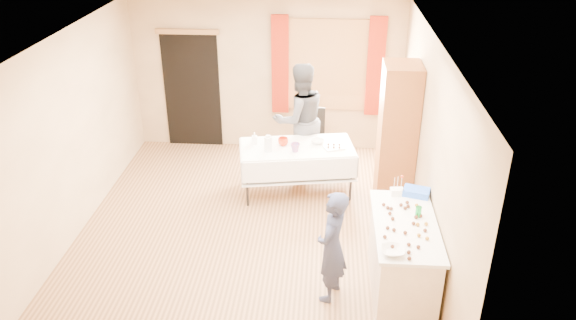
# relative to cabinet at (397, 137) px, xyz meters

# --- Properties ---
(floor) EXTENTS (4.50, 5.50, 0.02)m
(floor) POSITION_rel_cabinet_xyz_m (-1.99, -0.95, -1.05)
(floor) COLOR #9E7047
(floor) RESTS_ON ground
(ceiling) EXTENTS (4.50, 5.50, 0.02)m
(ceiling) POSITION_rel_cabinet_xyz_m (-1.99, -0.95, 1.57)
(ceiling) COLOR white
(ceiling) RESTS_ON floor
(wall_back) EXTENTS (4.50, 0.02, 2.60)m
(wall_back) POSITION_rel_cabinet_xyz_m (-1.99, 1.81, 0.26)
(wall_back) COLOR tan
(wall_back) RESTS_ON floor
(wall_front) EXTENTS (4.50, 0.02, 2.60)m
(wall_front) POSITION_rel_cabinet_xyz_m (-1.99, -3.71, 0.26)
(wall_front) COLOR tan
(wall_front) RESTS_ON floor
(wall_left) EXTENTS (0.02, 5.50, 2.60)m
(wall_left) POSITION_rel_cabinet_xyz_m (-4.25, -0.95, 0.26)
(wall_left) COLOR tan
(wall_left) RESTS_ON floor
(wall_right) EXTENTS (0.02, 5.50, 2.60)m
(wall_right) POSITION_rel_cabinet_xyz_m (0.27, -0.95, 0.26)
(wall_right) COLOR tan
(wall_right) RESTS_ON floor
(window_frame) EXTENTS (1.32, 0.06, 1.52)m
(window_frame) POSITION_rel_cabinet_xyz_m (-0.99, 1.77, 0.46)
(window_frame) COLOR olive
(window_frame) RESTS_ON wall_back
(window_pane) EXTENTS (1.20, 0.02, 1.40)m
(window_pane) POSITION_rel_cabinet_xyz_m (-0.99, 1.75, 0.46)
(window_pane) COLOR white
(window_pane) RESTS_ON wall_back
(curtain_left) EXTENTS (0.28, 0.06, 1.65)m
(curtain_left) POSITION_rel_cabinet_xyz_m (-1.77, 1.72, 0.46)
(curtain_left) COLOR maroon
(curtain_left) RESTS_ON wall_back
(curtain_right) EXTENTS (0.28, 0.06, 1.65)m
(curtain_right) POSITION_rel_cabinet_xyz_m (-0.21, 1.72, 0.46)
(curtain_right) COLOR maroon
(curtain_right) RESTS_ON wall_back
(doorway) EXTENTS (0.95, 0.04, 2.00)m
(doorway) POSITION_rel_cabinet_xyz_m (-3.29, 1.78, -0.04)
(doorway) COLOR black
(doorway) RESTS_ON floor
(door_lintel) EXTENTS (1.05, 0.06, 0.08)m
(door_lintel) POSITION_rel_cabinet_xyz_m (-3.29, 1.75, 0.98)
(door_lintel) COLOR olive
(door_lintel) RESTS_ON wall_back
(cabinet) EXTENTS (0.50, 0.60, 2.08)m
(cabinet) POSITION_rel_cabinet_xyz_m (0.00, 0.00, 0.00)
(cabinet) COLOR brown
(cabinet) RESTS_ON floor
(counter) EXTENTS (0.68, 1.44, 0.91)m
(counter) POSITION_rel_cabinet_xyz_m (-0.10, -2.02, -0.59)
(counter) COLOR beige
(counter) RESTS_ON floor
(party_table) EXTENTS (1.78, 1.12, 0.75)m
(party_table) POSITION_rel_cabinet_xyz_m (-1.40, 0.20, -0.59)
(party_table) COLOR black
(party_table) RESTS_ON floor
(chair) EXTENTS (0.39, 0.39, 0.93)m
(chair) POSITION_rel_cabinet_xyz_m (-1.20, 1.17, -0.76)
(chair) COLOR black
(chair) RESTS_ON floor
(girl) EXTENTS (0.68, 0.62, 1.33)m
(girl) POSITION_rel_cabinet_xyz_m (-0.89, -2.15, -0.37)
(girl) COLOR #222746
(girl) RESTS_ON floor
(woman) EXTENTS (1.41, 1.37, 1.80)m
(woman) POSITION_rel_cabinet_xyz_m (-1.40, 0.86, -0.14)
(woman) COLOR black
(woman) RESTS_ON floor
(soda_can) EXTENTS (0.08, 0.08, 0.12)m
(soda_can) POSITION_rel_cabinet_xyz_m (0.05, -1.86, -0.07)
(soda_can) COLOR #12832E
(soda_can) RESTS_ON counter
(mixing_bowl) EXTENTS (0.26, 0.26, 0.06)m
(mixing_bowl) POSITION_rel_cabinet_xyz_m (-0.30, -2.56, -0.10)
(mixing_bowl) COLOR white
(mixing_bowl) RESTS_ON counter
(foam_block) EXTENTS (0.16, 0.12, 0.08)m
(foam_block) POSITION_rel_cabinet_xyz_m (-0.14, -1.39, -0.09)
(foam_block) COLOR white
(foam_block) RESTS_ON counter
(blue_basket) EXTENTS (0.34, 0.28, 0.08)m
(blue_basket) POSITION_rel_cabinet_xyz_m (0.09, -1.38, -0.09)
(blue_basket) COLOR blue
(blue_basket) RESTS_ON counter
(pitcher) EXTENTS (0.13, 0.13, 0.22)m
(pitcher) POSITION_rel_cabinet_xyz_m (-1.80, 0.01, -0.18)
(pitcher) COLOR silver
(pitcher) RESTS_ON party_table
(cup_red) EXTENTS (0.22, 0.22, 0.12)m
(cup_red) POSITION_rel_cabinet_xyz_m (-1.61, 0.22, -0.23)
(cup_red) COLOR #B7280B
(cup_red) RESTS_ON party_table
(cup_rainbow) EXTENTS (0.24, 0.24, 0.12)m
(cup_rainbow) POSITION_rel_cabinet_xyz_m (-1.42, 0.03, -0.23)
(cup_rainbow) COLOR red
(cup_rainbow) RESTS_ON party_table
(small_bowl) EXTENTS (0.28, 0.28, 0.06)m
(small_bowl) POSITION_rel_cabinet_xyz_m (-1.10, 0.33, -0.26)
(small_bowl) COLOR white
(small_bowl) RESTS_ON party_table
(pastry_tray) EXTENTS (0.33, 0.29, 0.02)m
(pastry_tray) POSITION_rel_cabinet_xyz_m (-0.87, 0.17, -0.28)
(pastry_tray) COLOR white
(pastry_tray) RESTS_ON party_table
(bottle) EXTENTS (0.09, 0.09, 0.17)m
(bottle) POSITION_rel_cabinet_xyz_m (-2.03, 0.26, -0.20)
(bottle) COLOR white
(bottle) RESTS_ON party_table
(cake_balls) EXTENTS (0.51, 1.11, 0.04)m
(cake_balls) POSITION_rel_cabinet_xyz_m (-0.11, -2.05, -0.11)
(cake_balls) COLOR #3F2314
(cake_balls) RESTS_ON counter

